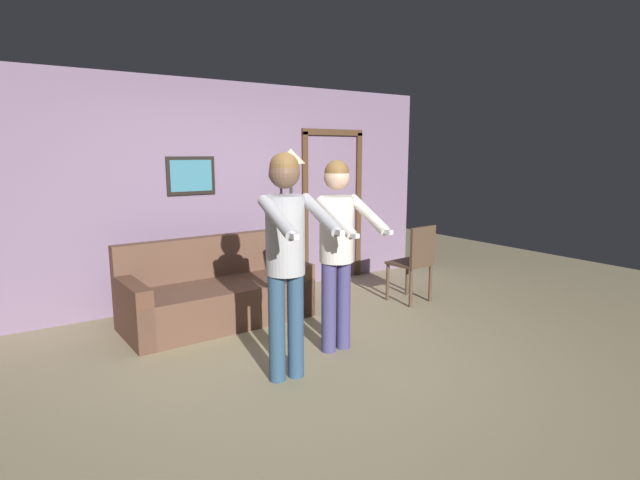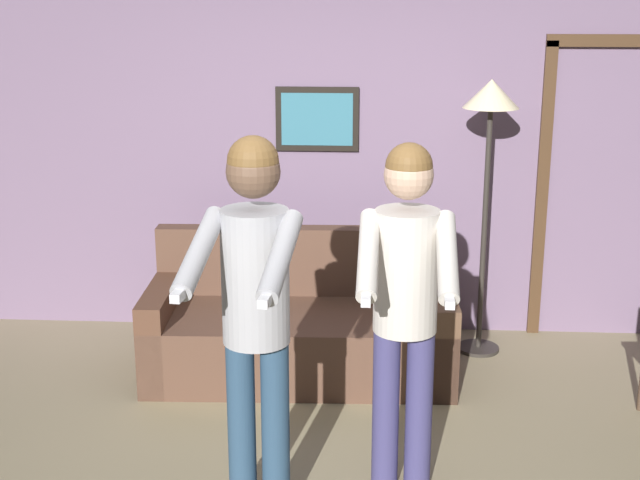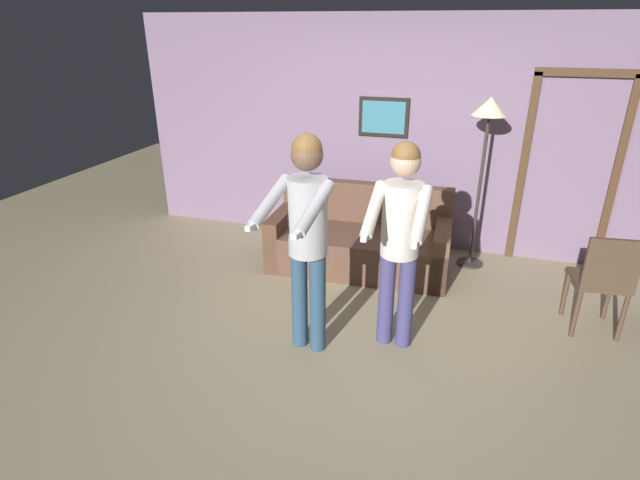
{
  "view_description": "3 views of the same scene",
  "coord_description": "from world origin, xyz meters",
  "px_view_note": "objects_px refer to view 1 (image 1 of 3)",
  "views": [
    {
      "loc": [
        -2.19,
        -3.48,
        1.78
      ],
      "look_at": [
        0.13,
        -0.04,
        1.04
      ],
      "focal_mm": 28.0,
      "sensor_mm": 36.0,
      "label": 1
    },
    {
      "loc": [
        0.18,
        -3.92,
        2.37
      ],
      "look_at": [
        -0.06,
        0.03,
        1.25
      ],
      "focal_mm": 50.0,
      "sensor_mm": 36.0,
      "label": 2
    },
    {
      "loc": [
        0.79,
        -3.54,
        2.48
      ],
      "look_at": [
        -0.24,
        -0.23,
        0.97
      ],
      "focal_mm": 28.0,
      "sensor_mm": 36.0,
      "label": 3
    }
  ],
  "objects_px": {
    "couch": "(216,296)",
    "person_standing_right": "(338,238)",
    "person_standing_left": "(286,244)",
    "dining_chair_distant": "(415,259)",
    "torchiere_lamp": "(291,172)"
  },
  "relations": [
    {
      "from": "couch",
      "to": "person_standing_right",
      "type": "distance_m",
      "value": 1.66
    },
    {
      "from": "couch",
      "to": "person_standing_right",
      "type": "bearing_deg",
      "value": -65.83
    },
    {
      "from": "torchiere_lamp",
      "to": "person_standing_right",
      "type": "xyz_separation_m",
      "value": [
        -0.57,
        -1.76,
        -0.51
      ]
    },
    {
      "from": "person_standing_right",
      "to": "dining_chair_distant",
      "type": "height_order",
      "value": "person_standing_right"
    },
    {
      "from": "person_standing_left",
      "to": "person_standing_right",
      "type": "distance_m",
      "value": 0.72
    },
    {
      "from": "torchiere_lamp",
      "to": "dining_chair_distant",
      "type": "height_order",
      "value": "torchiere_lamp"
    },
    {
      "from": "person_standing_right",
      "to": "dining_chair_distant",
      "type": "xyz_separation_m",
      "value": [
        1.62,
        0.67,
        -0.51
      ]
    },
    {
      "from": "person_standing_left",
      "to": "person_standing_right",
      "type": "xyz_separation_m",
      "value": [
        0.67,
        0.26,
        -0.05
      ]
    },
    {
      "from": "torchiere_lamp",
      "to": "person_standing_left",
      "type": "bearing_deg",
      "value": -121.62
    },
    {
      "from": "person_standing_left",
      "to": "dining_chair_distant",
      "type": "relative_size",
      "value": 1.91
    },
    {
      "from": "dining_chair_distant",
      "to": "couch",
      "type": "bearing_deg",
      "value": 163.12
    },
    {
      "from": "torchiere_lamp",
      "to": "dining_chair_distant",
      "type": "bearing_deg",
      "value": -46.0
    },
    {
      "from": "person_standing_right",
      "to": "dining_chair_distant",
      "type": "bearing_deg",
      "value": 22.39
    },
    {
      "from": "person_standing_left",
      "to": "dining_chair_distant",
      "type": "xyz_separation_m",
      "value": [
        2.29,
        0.93,
        -0.56
      ]
    },
    {
      "from": "person_standing_left",
      "to": "dining_chair_distant",
      "type": "height_order",
      "value": "person_standing_left"
    }
  ]
}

